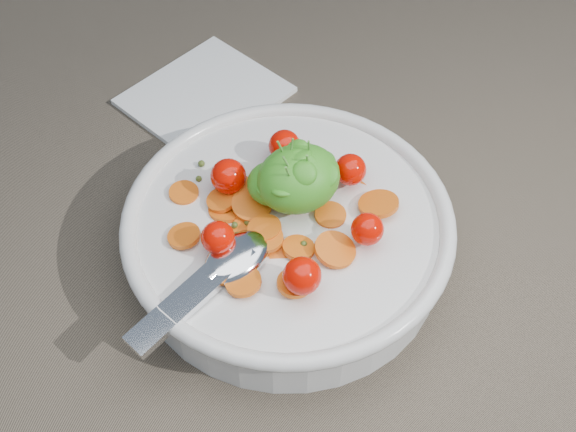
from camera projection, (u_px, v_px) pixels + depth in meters
ground at (273, 263)px, 0.66m from camera, size 6.00×6.00×0.00m
bowl at (288, 232)px, 0.64m from camera, size 0.32×0.29×0.12m
napkin at (205, 96)px, 0.81m from camera, size 0.19×0.18×0.01m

